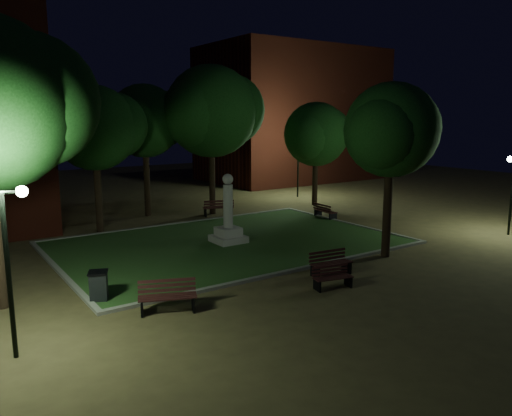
{
  "coord_description": "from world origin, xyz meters",
  "views": [
    {
      "loc": [
        -11.7,
        -17.39,
        5.85
      ],
      "look_at": [
        0.88,
        1.0,
        1.75
      ],
      "focal_mm": 35.0,
      "sensor_mm": 36.0,
      "label": 1
    }
  ],
  "objects": [
    {
      "name": "lawn",
      "position": [
        0.0,
        2.0,
        0.04
      ],
      "size": [
        15.0,
        10.0,
        0.08
      ],
      "primitive_type": "cube",
      "color": "#2A4E1E",
      "rests_on": "ground"
    },
    {
      "name": "building_far",
      "position": [
        18.0,
        20.0,
        6.0
      ],
      "size": [
        16.0,
        10.0,
        12.0
      ],
      "primitive_type": "cube",
      "color": "#521A10",
      "rests_on": "ground"
    },
    {
      "name": "trash_bin",
      "position": [
        -7.28,
        -2.03,
        0.51
      ],
      "size": [
        0.78,
        0.78,
        1.01
      ],
      "color": "black",
      "rests_on": "ground"
    },
    {
      "name": "tree_north_wl",
      "position": [
        -4.1,
        7.79,
        5.28
      ],
      "size": [
        5.2,
        4.25,
        7.41
      ],
      "color": "black",
      "rests_on": "ground"
    },
    {
      "name": "ground",
      "position": [
        0.0,
        0.0,
        0.0
      ],
      "size": [
        80.0,
        80.0,
        0.0
      ],
      "primitive_type": "plane",
      "color": "#4F4226"
    },
    {
      "name": "monument",
      "position": [
        0.0,
        2.0,
        0.96
      ],
      "size": [
        1.4,
        1.4,
        3.2
      ],
      "color": "gray",
      "rests_on": "lawn"
    },
    {
      "name": "bench_west_near",
      "position": [
        -5.8,
        -4.0,
        0.45
      ],
      "size": [
        1.85,
        1.22,
        0.96
      ],
      "rotation": [
        0.0,
        0.0,
        -0.39
      ],
      "color": "black",
      "rests_on": "ground"
    },
    {
      "name": "bench_near_right",
      "position": [
        0.75,
        -4.12,
        0.42
      ],
      "size": [
        1.69,
        0.76,
        0.9
      ],
      "rotation": [
        0.0,
        0.0,
        -0.12
      ],
      "color": "black",
      "rests_on": "ground"
    },
    {
      "name": "bench_right_side",
      "position": [
        7.61,
        3.79,
        0.41
      ],
      "size": [
        0.67,
        1.63,
        0.88
      ],
      "rotation": [
        0.0,
        0.0,
        1.5
      ],
      "color": "black",
      "rests_on": "ground"
    },
    {
      "name": "lamppost_ne",
      "position": [
        11.41,
        10.94,
        3.06
      ],
      "size": [
        1.18,
        0.28,
        4.36
      ],
      "color": "black",
      "rests_on": "ground"
    },
    {
      "name": "bench_near_left",
      "position": [
        -0.22,
        -5.27,
        0.36
      ],
      "size": [
        1.47,
        0.78,
        0.77
      ],
      "rotation": [
        0.0,
        0.0,
        -0.23
      ],
      "color": "black",
      "rests_on": "ground"
    },
    {
      "name": "tree_north_er",
      "position": [
        3.13,
        8.8,
        6.15
      ],
      "size": [
        6.67,
        5.45,
        8.87
      ],
      "color": "black",
      "rests_on": "ground"
    },
    {
      "name": "bench_far_side",
      "position": [
        2.94,
        7.98,
        0.46
      ],
      "size": [
        1.9,
        1.17,
        0.98
      ],
      "rotation": [
        0.0,
        0.0,
        2.81
      ],
      "color": "black",
      "rests_on": "ground"
    },
    {
      "name": "tree_ne",
      "position": [
        10.26,
        7.6,
        4.7
      ],
      "size": [
        5.15,
        4.2,
        6.81
      ],
      "color": "black",
      "rests_on": "ground"
    },
    {
      "name": "tree_se",
      "position": [
        4.47,
        -3.61,
        5.3
      ],
      "size": [
        4.74,
        3.87,
        7.24
      ],
      "color": "black",
      "rests_on": "ground"
    },
    {
      "name": "lawn_kerb",
      "position": [
        0.0,
        2.0,
        0.06
      ],
      "size": [
        15.4,
        10.4,
        0.12
      ],
      "color": "slate",
      "rests_on": "ground"
    },
    {
      "name": "lamppost_sw",
      "position": [
        -10.13,
        -4.6,
        2.99
      ],
      "size": [
        1.18,
        0.28,
        4.24
      ],
      "color": "black",
      "rests_on": "ground"
    },
    {
      "name": "tree_far_north",
      "position": [
        -0.4,
        10.42,
        5.59
      ],
      "size": [
        5.21,
        4.25,
        7.72
      ],
      "color": "black",
      "rests_on": "ground"
    }
  ]
}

